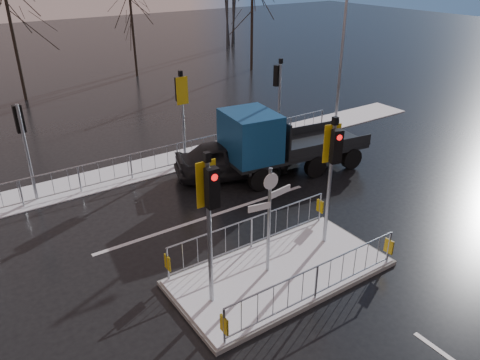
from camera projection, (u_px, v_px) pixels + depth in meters
ground at (280, 274)px, 12.86m from camera, size 120.00×120.00×0.00m
snow_verge at (150, 167)px, 19.25m from camera, size 30.00×2.00×0.04m
lane_markings at (288, 281)px, 12.61m from camera, size 8.00×11.38×0.01m
traffic_island at (280, 263)px, 12.69m from camera, size 6.00×3.04×4.15m
far_kerb_fixtures at (160, 147)px, 18.58m from camera, size 18.00×0.65×3.83m
car_far_lane at (232, 159)px, 18.22m from camera, size 4.74×3.02×1.50m
flatbed_truck at (269, 142)px, 17.96m from camera, size 6.09×2.85×2.72m
tree_far_a at (9, 16)px, 26.11m from camera, size 3.75×3.75×7.08m
tree_far_b at (131, 15)px, 31.93m from camera, size 3.25×3.25×6.14m
street_lamp_right at (345, 35)px, 22.62m from camera, size 1.25×0.18×8.00m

